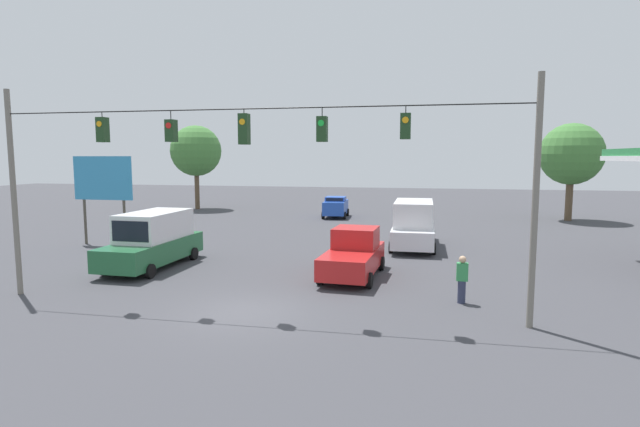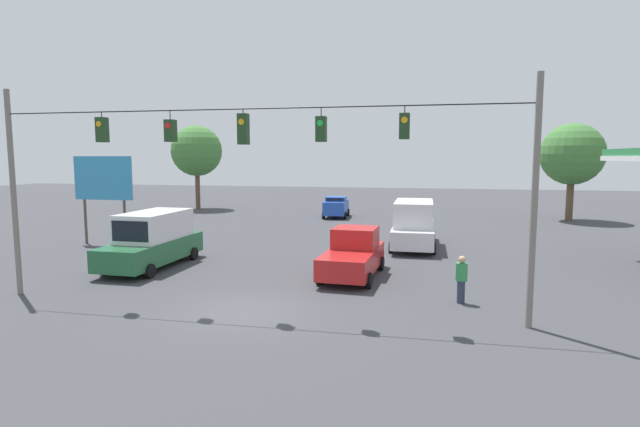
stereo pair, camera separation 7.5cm
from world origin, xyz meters
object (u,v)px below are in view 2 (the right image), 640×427
at_px(box_truck_white_oncoming_far, 414,224).
at_px(traffic_cone_nearest, 125,267).
at_px(traffic_cone_third, 179,247).
at_px(box_truck_green_parked_shoulder, 153,240).
at_px(pedestrian, 461,279).
at_px(sedan_blue_withflow_deep, 336,207).
at_px(tree_horizon_left, 197,151).
at_px(roadside_billboard, 103,183).
at_px(traffic_cone_fourth, 194,241).
at_px(tree_horizon_right, 572,154).
at_px(overhead_signal_span, 243,166).
at_px(pickup_truck_red_crossing_near, 353,255).
at_px(traffic_cone_second, 153,255).

bearing_deg(box_truck_white_oncoming_far, traffic_cone_nearest, 37.33).
bearing_deg(traffic_cone_third, box_truck_green_parked_shoulder, 97.33).
bearing_deg(traffic_cone_nearest, pedestrian, 174.05).
bearing_deg(box_truck_white_oncoming_far, box_truck_green_parked_shoulder, 33.05).
relative_size(sedan_blue_withflow_deep, tree_horizon_left, 0.48).
relative_size(traffic_cone_nearest, pedestrian, 0.36).
bearing_deg(traffic_cone_third, roadside_billboard, -15.76).
distance_m(box_truck_white_oncoming_far, traffic_cone_nearest, 15.85).
distance_m(traffic_cone_third, traffic_cone_fourth, 2.20).
bearing_deg(sedan_blue_withflow_deep, traffic_cone_third, 72.68).
bearing_deg(box_truck_green_parked_shoulder, tree_horizon_right, -136.72).
distance_m(pedestrian, tree_horizon_left, 37.54).
bearing_deg(overhead_signal_span, roadside_billboard, -39.12).
bearing_deg(box_truck_green_parked_shoulder, pickup_truck_red_crossing_near, -179.72).
relative_size(traffic_cone_third, roadside_billboard, 0.12).
bearing_deg(pedestrian, roadside_billboard, -22.02).
distance_m(box_truck_white_oncoming_far, traffic_cone_fourth, 13.00).
relative_size(sedan_blue_withflow_deep, traffic_cone_third, 6.47).
height_order(box_truck_white_oncoming_far, tree_horizon_left, tree_horizon_left).
bearing_deg(roadside_billboard, tree_horizon_left, -79.55).
bearing_deg(box_truck_white_oncoming_far, sedan_blue_withflow_deep, -62.33).
bearing_deg(pickup_truck_red_crossing_near, pedestrian, 143.49).
relative_size(pickup_truck_red_crossing_near, traffic_cone_fourth, 8.48).
relative_size(box_truck_green_parked_shoulder, traffic_cone_second, 10.04).
bearing_deg(traffic_cone_nearest, traffic_cone_fourth, -88.67).
distance_m(pickup_truck_red_crossing_near, roadside_billboard, 16.77).
bearing_deg(box_truck_white_oncoming_far, roadside_billboard, 9.16).
relative_size(traffic_cone_nearest, traffic_cone_second, 1.00).
bearing_deg(pickup_truck_red_crossing_near, traffic_cone_nearest, 9.76).
distance_m(traffic_cone_nearest, traffic_cone_second, 2.73).
relative_size(pickup_truck_red_crossing_near, pedestrian, 3.05).
bearing_deg(tree_horizon_right, pickup_truck_red_crossing_near, 57.31).
distance_m(traffic_cone_third, pedestrian, 15.98).
bearing_deg(traffic_cone_nearest, sedan_blue_withflow_deep, -103.69).
xyz_separation_m(traffic_cone_second, traffic_cone_third, (-0.21, -2.34, 0.00)).
bearing_deg(tree_horizon_left, traffic_cone_third, 113.23).
xyz_separation_m(box_truck_green_parked_shoulder, pedestrian, (-14.12, 3.22, -0.44)).
height_order(overhead_signal_span, sedan_blue_withflow_deep, overhead_signal_span).
bearing_deg(tree_horizon_right, roadside_billboard, 30.62).
xyz_separation_m(box_truck_green_parked_shoulder, pickup_truck_red_crossing_near, (-9.71, -0.05, -0.34)).
bearing_deg(pedestrian, box_truck_green_parked_shoulder, -12.83).
height_order(pickup_truck_red_crossing_near, tree_horizon_left, tree_horizon_left).
bearing_deg(box_truck_white_oncoming_far, tree_horizon_left, -38.32).
xyz_separation_m(traffic_cone_second, tree_horizon_left, (9.19, -24.23, 5.53)).
distance_m(box_truck_green_parked_shoulder, tree_horizon_left, 27.48).
relative_size(box_truck_white_oncoming_far, sedan_blue_withflow_deep, 1.69).
distance_m(pickup_truck_red_crossing_near, sedan_blue_withflow_deep, 21.67).
bearing_deg(roadside_billboard, box_truck_green_parked_shoulder, 140.85).
bearing_deg(tree_horizon_right, traffic_cone_second, 41.24).
bearing_deg(pedestrian, pickup_truck_red_crossing_near, -36.51).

